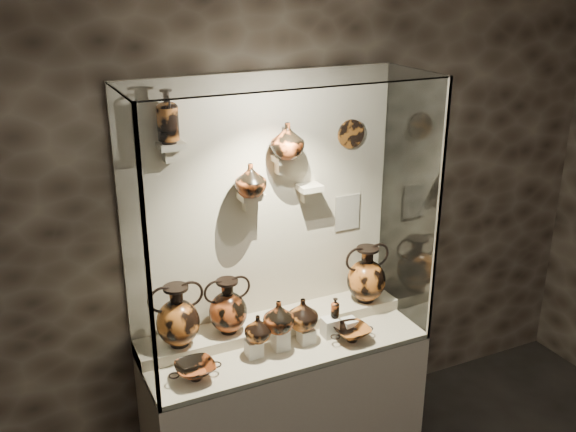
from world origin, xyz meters
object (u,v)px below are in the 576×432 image
object	(u,v)px
jug_b	(279,316)
amphora_left	(177,315)
amphora_mid	(228,306)
jug_c	(303,314)
lekythos_small	(335,307)
ovoid_vase_a	(250,180)
jug_a	(258,328)
lekythos_tall	(167,114)
kylix_left	(195,370)
amphora_right	(366,274)
ovoid_vase_b	(287,140)
kylix_right	(352,332)

from	to	relation	value
jug_b	amphora_left	bearing A→B (deg)	179.68
amphora_mid	jug_c	bearing A→B (deg)	-32.45
lekythos_small	ovoid_vase_a	world-z (taller)	ovoid_vase_a
amphora_left	lekythos_small	xyz separation A→B (m)	(0.92, -0.19, -0.07)
jug_a	lekythos_small	world-z (taller)	lekythos_small
lekythos_tall	kylix_left	bearing A→B (deg)	-98.53
amphora_right	ovoid_vase_b	xyz separation A→B (m)	(-0.54, 0.05, 0.93)
lekythos_tall	amphora_mid	bearing A→B (deg)	-18.89
lekythos_tall	lekythos_small	bearing A→B (deg)	-20.69
jug_c	amphora_left	bearing A→B (deg)	170.95
amphora_left	amphora_mid	size ratio (longest dim) A/B	1.10
amphora_mid	jug_b	world-z (taller)	amphora_mid
amphora_right	jug_a	size ratio (longest dim) A/B	2.34
kylix_left	ovoid_vase_a	world-z (taller)	ovoid_vase_a
jug_a	jug_b	distance (m)	0.14
jug_a	amphora_mid	bearing A→B (deg)	134.26
amphora_mid	lekythos_small	distance (m)	0.65
lekythos_small	amphora_mid	bearing A→B (deg)	170.09
lekythos_small	kylix_right	distance (m)	0.18
amphora_left	jug_c	xyz separation A→B (m)	(0.71, -0.17, -0.07)
lekythos_tall	ovoid_vase_a	bearing A→B (deg)	-7.01
amphora_mid	kylix_right	xyz separation A→B (m)	(0.67, -0.31, -0.19)
kylix_right	kylix_left	bearing A→B (deg)	160.46
jug_a	ovoid_vase_a	distance (m)	0.85
amphora_left	kylix_left	xyz separation A→B (m)	(0.01, -0.27, -0.20)
kylix_right	amphora_right	bearing A→B (deg)	28.81
ovoid_vase_a	lekythos_small	bearing A→B (deg)	-12.27
amphora_left	amphora_mid	bearing A→B (deg)	-0.34
amphora_right	jug_a	world-z (taller)	amphora_right
amphora_mid	amphora_right	distance (m)	0.95
jug_b	lekythos_tall	size ratio (longest dim) A/B	0.61
ovoid_vase_a	amphora_right	bearing A→B (deg)	12.89
amphora_mid	kylix_left	distance (m)	0.45
amphora_left	ovoid_vase_a	size ratio (longest dim) A/B	1.97
amphora_right	jug_b	distance (m)	0.75
amphora_mid	kylix_right	world-z (taller)	amphora_mid
amphora_left	amphora_right	distance (m)	1.26
amphora_right	lekythos_small	distance (m)	0.39
amphora_mid	amphora_left	bearing A→B (deg)	175.19
amphora_left	kylix_left	distance (m)	0.33
jug_c	kylix_left	bearing A→B (deg)	-167.81
amphora_left	kylix_right	xyz separation A→B (m)	(0.98, -0.29, -0.20)
amphora_left	ovoid_vase_a	world-z (taller)	ovoid_vase_a
kylix_right	lekythos_tall	world-z (taller)	lekythos_tall
amphora_mid	kylix_right	distance (m)	0.76
jug_c	lekythos_tall	size ratio (longest dim) A/B	0.62
amphora_right	lekythos_small	world-z (taller)	amphora_right
kylix_right	ovoid_vase_a	distance (m)	1.11
jug_a	kylix_left	distance (m)	0.42
kylix_right	ovoid_vase_b	size ratio (longest dim) A/B	1.34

